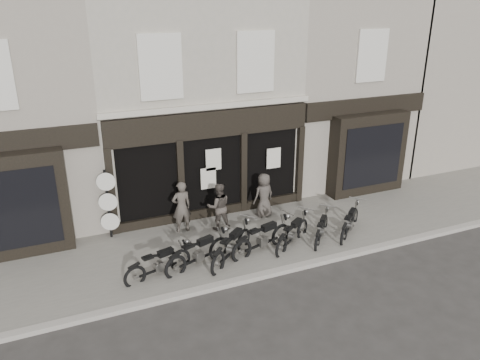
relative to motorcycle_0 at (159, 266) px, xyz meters
name	(u,v)px	position (x,y,z in m)	size (l,w,h in m)	color
ground_plane	(246,256)	(2.73, 0.15, -0.40)	(90.00, 90.00, 0.00)	#2D2B28
pavement	(235,241)	(2.73, 1.05, -0.34)	(30.00, 4.20, 0.12)	#68635B
kerb	(264,275)	(2.73, -1.10, -0.33)	(30.00, 0.25, 0.13)	gray
central_building	(184,90)	(2.74, 6.10, 3.68)	(7.30, 6.22, 8.34)	#A69C8E
neighbour_left	(1,105)	(-3.62, 6.04, 3.64)	(5.60, 6.73, 8.34)	gray
neighbour_right	(326,81)	(9.08, 6.04, 3.64)	(5.60, 6.73, 8.34)	gray
filler_right	(464,69)	(17.23, 6.15, 3.70)	(11.00, 6.00, 8.20)	gray
motorcycle_0	(159,266)	(0.00, 0.00, 0.00)	(2.05, 0.84, 1.00)	black
motorcycle_1	(199,255)	(1.19, 0.06, 0.04)	(2.20, 1.06, 1.10)	black
motorcycle_2	(232,249)	(2.20, 0.02, 0.04)	(1.94, 1.68, 1.11)	black
motorcycle_3	(262,240)	(3.26, 0.12, 0.05)	(2.29, 0.98, 1.13)	black
motorcycle_4	(293,236)	(4.29, 0.09, 0.01)	(1.87, 1.43, 1.02)	black
motorcycle_5	(321,231)	(5.34, 0.07, -0.03)	(1.49, 1.57, 0.93)	black
motorcycle_6	(350,225)	(6.41, 0.04, 0.00)	(1.75, 1.56, 1.01)	black
man_left	(182,207)	(1.36, 2.29, 0.60)	(0.64, 0.42, 1.76)	#47403A
man_centre	(219,207)	(2.54, 1.99, 0.53)	(0.79, 0.61, 1.62)	#443C37
man_right	(264,195)	(4.35, 2.30, 0.52)	(0.78, 0.51, 1.60)	#423C37
advert_sign_post	(108,207)	(-0.89, 2.79, 0.79)	(0.59, 0.38, 2.43)	black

